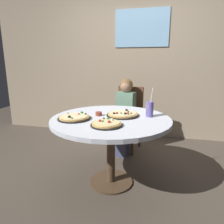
# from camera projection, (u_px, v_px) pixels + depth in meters

# --- Properties ---
(ground_plane) EXTENTS (8.00, 8.00, 0.00)m
(ground_plane) POSITION_uv_depth(u_px,v_px,m) (111.00, 182.00, 2.31)
(ground_plane) COLOR #4C4238
(wall_with_window) EXTENTS (5.20, 0.14, 2.90)m
(wall_with_window) POSITION_uv_depth(u_px,v_px,m) (134.00, 54.00, 3.56)
(wall_with_window) COLOR gray
(wall_with_window) RESTS_ON ground_plane
(dining_table) EXTENTS (1.24, 1.24, 0.75)m
(dining_table) POSITION_uv_depth(u_px,v_px,m) (111.00, 126.00, 2.16)
(dining_table) COLOR silver
(dining_table) RESTS_ON ground_plane
(chair_wooden) EXTENTS (0.48, 0.48, 0.95)m
(chair_wooden) POSITION_uv_depth(u_px,v_px,m) (128.00, 114.00, 3.15)
(chair_wooden) COLOR brown
(chair_wooden) RESTS_ON ground_plane
(diner_child) EXTENTS (0.32, 0.43, 1.08)m
(diner_child) POSITION_uv_depth(u_px,v_px,m) (124.00, 120.00, 3.00)
(diner_child) COLOR #3F4766
(diner_child) RESTS_ON ground_plane
(pizza_veggie) EXTENTS (0.30, 0.30, 0.05)m
(pizza_veggie) POSITION_uv_depth(u_px,v_px,m) (107.00, 124.00, 1.87)
(pizza_veggie) COLOR black
(pizza_veggie) RESTS_ON dining_table
(pizza_cheese) EXTENTS (0.34, 0.34, 0.05)m
(pizza_cheese) POSITION_uv_depth(u_px,v_px,m) (74.00, 117.00, 2.08)
(pizza_cheese) COLOR black
(pizza_cheese) RESTS_ON dining_table
(pizza_pepperoni) EXTENTS (0.35, 0.35, 0.05)m
(pizza_pepperoni) POSITION_uv_depth(u_px,v_px,m) (123.00, 114.00, 2.21)
(pizza_pepperoni) COLOR black
(pizza_pepperoni) RESTS_ON dining_table
(soda_cup) EXTENTS (0.08, 0.08, 0.31)m
(soda_cup) POSITION_uv_depth(u_px,v_px,m) (150.00, 109.00, 2.16)
(soda_cup) COLOR #6659A5
(soda_cup) RESTS_ON dining_table
(sauce_bowl) EXTENTS (0.07, 0.07, 0.04)m
(sauce_bowl) POSITION_uv_depth(u_px,v_px,m) (99.00, 114.00, 2.22)
(sauce_bowl) COLOR brown
(sauce_bowl) RESTS_ON dining_table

